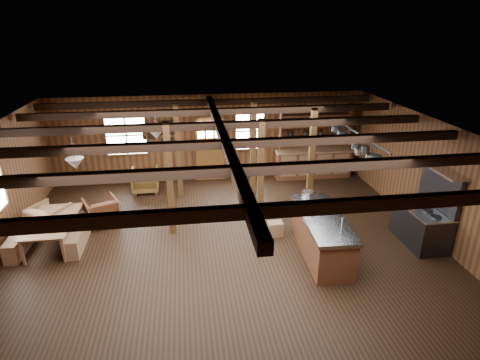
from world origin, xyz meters
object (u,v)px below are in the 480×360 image
object	(u,v)px
kitchen_island	(321,235)
commercial_range	(424,219)
armchair_c	(50,219)
armchair_b	(145,180)
armchair_a	(101,211)
dining_table	(56,232)

from	to	relation	value
kitchen_island	commercial_range	size ratio (longest dim) A/B	1.34
commercial_range	armchair_c	distance (m)	9.02
kitchen_island	armchair_b	world-z (taller)	kitchen_island
kitchen_island	commercial_range	xyz separation A→B (m)	(2.53, 0.15, 0.14)
armchair_a	armchair_c	distance (m)	1.21
dining_table	armchair_a	size ratio (longest dim) A/B	2.30
dining_table	commercial_range	bearing A→B (deg)	-97.05
kitchen_island	armchair_b	distance (m)	5.90
kitchen_island	dining_table	distance (m)	6.14
kitchen_island	armchair_c	size ratio (longest dim) A/B	3.14
commercial_range	armchair_a	xyz separation A→B (m)	(-7.67, 2.00, -0.26)
commercial_range	dining_table	size ratio (longest dim) A/B	1.04
kitchen_island	armchair_a	distance (m)	5.57
armchair_b	dining_table	bearing A→B (deg)	56.54
commercial_range	armchair_b	distance (m)	7.83
dining_table	armchair_c	size ratio (longest dim) A/B	2.25
dining_table	armchair_b	bearing A→B (deg)	-31.90
dining_table	armchair_a	bearing A→B (deg)	-43.67
armchair_b	armchair_c	size ratio (longest dim) A/B	1.00
kitchen_island	armchair_c	world-z (taller)	kitchen_island
dining_table	kitchen_island	bearing A→B (deg)	-101.42
kitchen_island	armchair_c	distance (m)	6.59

